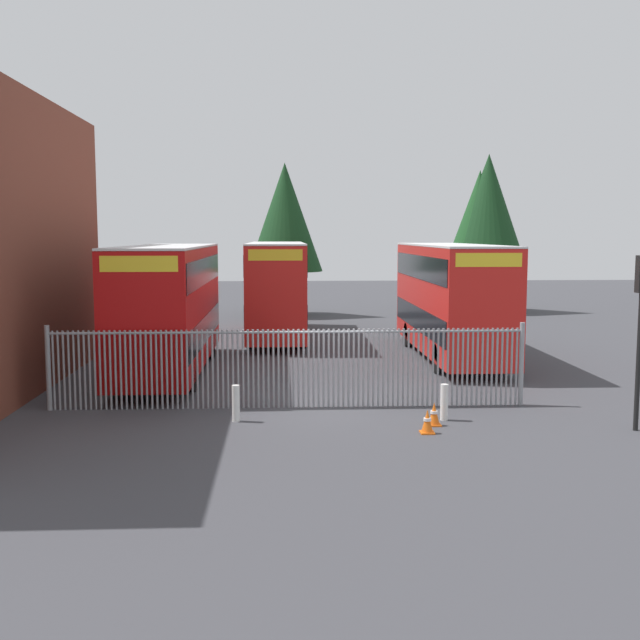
% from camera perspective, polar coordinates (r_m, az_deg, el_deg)
% --- Properties ---
extents(ground_plane, '(100.00, 100.00, 0.00)m').
position_cam_1_polar(ground_plane, '(29.25, -0.39, -3.02)').
color(ground_plane, '#3D3D42').
extents(palisade_fence, '(13.25, 0.14, 2.35)m').
position_cam_1_polar(palisade_fence, '(21.13, -2.38, -3.44)').
color(palisade_fence, gray).
rests_on(palisade_fence, ground).
extents(double_decker_bus_near_gate, '(2.54, 10.81, 4.42)m').
position_cam_1_polar(double_decker_bus_near_gate, '(29.95, 9.73, 1.79)').
color(double_decker_bus_near_gate, red).
rests_on(double_decker_bus_near_gate, ground).
extents(double_decker_bus_behind_fence_left, '(2.54, 10.81, 4.42)m').
position_cam_1_polar(double_decker_bus_behind_fence_left, '(26.82, -11.23, 1.22)').
color(double_decker_bus_behind_fence_left, '#B70C0C').
rests_on(double_decker_bus_behind_fence_left, ground).
extents(double_decker_bus_behind_fence_right, '(2.54, 10.81, 4.42)m').
position_cam_1_polar(double_decker_bus_behind_fence_right, '(35.36, -3.27, 2.56)').
color(double_decker_bus_behind_fence_right, red).
rests_on(double_decker_bus_behind_fence_right, ground).
extents(bollard_near_left, '(0.20, 0.20, 0.95)m').
position_cam_1_polar(bollard_near_left, '(19.81, -6.32, -6.22)').
color(bollard_near_left, silver).
rests_on(bollard_near_left, ground).
extents(bollard_center_front, '(0.20, 0.20, 0.95)m').
position_cam_1_polar(bollard_center_front, '(20.08, 9.28, -6.10)').
color(bollard_center_front, silver).
rests_on(bollard_center_front, ground).
extents(traffic_cone_by_gate, '(0.34, 0.34, 0.59)m').
position_cam_1_polar(traffic_cone_by_gate, '(18.77, 8.04, -7.54)').
color(traffic_cone_by_gate, orange).
rests_on(traffic_cone_by_gate, ground).
extents(traffic_cone_mid_forecourt, '(0.34, 0.34, 0.59)m').
position_cam_1_polar(traffic_cone_mid_forecourt, '(19.54, 8.54, -6.99)').
color(traffic_cone_mid_forecourt, orange).
rests_on(traffic_cone_mid_forecourt, ground).
extents(tree_tall_back, '(4.21, 4.21, 8.72)m').
position_cam_1_polar(tree_tall_back, '(48.47, 11.83, 7.36)').
color(tree_tall_back, '#4C3823').
rests_on(tree_tall_back, ground).
extents(tree_short_side, '(4.43, 4.43, 8.96)m').
position_cam_1_polar(tree_short_side, '(45.07, -2.64, 7.68)').
color(tree_short_side, '#4C3823').
rests_on(tree_short_side, ground).
extents(tree_mid_row, '(4.71, 4.71, 9.71)m').
position_cam_1_polar(tree_mid_row, '(48.49, 12.47, 8.09)').
color(tree_mid_row, '#4C3823').
rests_on(tree_mid_row, ground).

